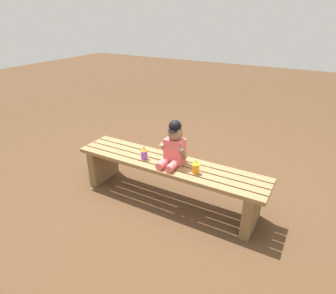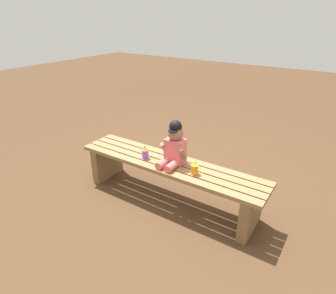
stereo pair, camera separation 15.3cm
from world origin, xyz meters
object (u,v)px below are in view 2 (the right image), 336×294
(park_bench, at_px, (169,174))
(sippy_cup_right, at_px, (195,168))
(sippy_cup_left, at_px, (145,153))
(child_figure, at_px, (174,145))

(park_bench, xyz_separation_m, sippy_cup_right, (0.29, -0.05, 0.18))
(sippy_cup_right, bearing_deg, sippy_cup_left, 180.00)
(park_bench, xyz_separation_m, child_figure, (0.05, 0.01, 0.30))
(park_bench, relative_size, child_figure, 4.50)
(sippy_cup_right, bearing_deg, child_figure, 165.65)
(park_bench, height_order, sippy_cup_left, sippy_cup_left)
(child_figure, distance_m, sippy_cup_left, 0.31)
(park_bench, height_order, sippy_cup_right, sippy_cup_right)
(park_bench, distance_m, child_figure, 0.30)
(child_figure, relative_size, sippy_cup_left, 3.26)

